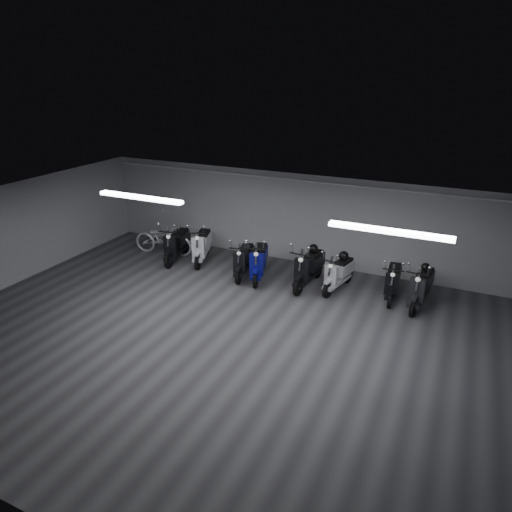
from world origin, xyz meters
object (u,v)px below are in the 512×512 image
at_px(scooter_7, 394,276).
at_px(bicycle, 163,235).
at_px(scooter_6, 339,268).
at_px(helmet_2, 344,256).
at_px(scooter_0, 176,239).
at_px(scooter_3, 244,255).
at_px(scooter_2, 202,240).
at_px(helmet_1, 426,267).
at_px(scooter_5, 309,262).
at_px(scooter_4, 259,256).
at_px(scooter_9, 422,281).
at_px(helmet_0, 313,249).

bearing_deg(scooter_7, bicycle, 175.09).
bearing_deg(scooter_6, helmet_2, 90.00).
bearing_deg(scooter_7, scooter_0, 177.34).
bearing_deg(scooter_3, scooter_6, -6.91).
xyz_separation_m(scooter_0, scooter_2, (0.77, 0.26, -0.00)).
xyz_separation_m(scooter_0, helmet_1, (7.39, 0.31, 0.27)).
height_order(scooter_6, helmet_2, scooter_6).
distance_m(scooter_3, scooter_5, 1.96).
xyz_separation_m(scooter_4, scooter_9, (4.44, 0.19, -0.00)).
relative_size(scooter_5, scooter_6, 1.13).
xyz_separation_m(scooter_4, helmet_1, (4.47, 0.45, 0.28)).
bearing_deg(scooter_9, helmet_1, 90.00).
height_order(scooter_0, scooter_4, scooter_0).
bearing_deg(scooter_2, scooter_9, -20.61).
height_order(helmet_0, helmet_2, helmet_0).
distance_m(scooter_2, scooter_6, 4.45).
bearing_deg(scooter_3, scooter_5, -8.17).
bearing_deg(helmet_1, bicycle, -179.71).
distance_m(scooter_4, helmet_2, 2.40).
relative_size(scooter_7, bicycle, 0.87).
height_order(scooter_9, helmet_1, scooter_9).
relative_size(bicycle, helmet_1, 8.70).
height_order(scooter_9, bicycle, scooter_9).
distance_m(scooter_2, scooter_4, 2.19).
height_order(scooter_5, scooter_6, scooter_5).
relative_size(scooter_6, bicycle, 0.87).
relative_size(helmet_0, helmet_2, 0.99).
height_order(scooter_6, scooter_9, scooter_9).
bearing_deg(scooter_6, scooter_7, 17.87).
relative_size(scooter_2, scooter_6, 1.11).
height_order(helmet_0, helmet_1, helmet_0).
relative_size(scooter_4, helmet_1, 8.28).
distance_m(scooter_4, helmet_1, 4.50).
relative_size(scooter_6, helmet_0, 6.53).
xyz_separation_m(scooter_0, helmet_2, (5.27, 0.31, 0.22)).
xyz_separation_m(scooter_3, scooter_7, (4.20, 0.38, -0.01)).
distance_m(scooter_0, scooter_2, 0.81).
bearing_deg(helmet_0, scooter_5, -95.17).
bearing_deg(scooter_0, scooter_4, -13.62).
height_order(scooter_3, helmet_2, scooter_3).
height_order(scooter_4, scooter_7, scooter_4).
xyz_separation_m(scooter_4, helmet_2, (2.34, 0.46, 0.23)).
relative_size(scooter_2, bicycle, 0.96).
bearing_deg(scooter_4, helmet_1, -10.59).
distance_m(scooter_4, scooter_9, 4.44).
relative_size(helmet_1, helmet_2, 0.86).
distance_m(bicycle, helmet_2, 5.98).
bearing_deg(helmet_1, scooter_9, -96.36).
xyz_separation_m(scooter_0, scooter_5, (4.40, -0.04, 0.01)).
bearing_deg(scooter_9, helmet_2, 179.22).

